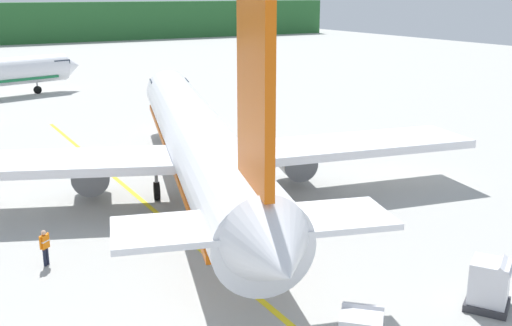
# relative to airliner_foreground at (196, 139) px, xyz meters

# --- Properties ---
(airliner_foreground) EXTENTS (34.14, 40.85, 11.90)m
(airliner_foreground) POSITION_rel_airliner_foreground_xyz_m (0.00, 0.00, 0.00)
(airliner_foreground) COLOR white
(airliner_foreground) RESTS_ON ground
(cargo_container_near) EXTENTS (2.25, 2.25, 2.11)m
(cargo_container_near) POSITION_rel_airliner_foreground_xyz_m (3.91, -19.16, -2.39)
(cargo_container_near) COLOR #333338
(cargo_container_near) RESTS_ON ground
(crew_supervisor) EXTENTS (0.51, 0.46, 1.71)m
(crew_supervisor) POSITION_rel_airliner_foreground_xyz_m (-10.52, -6.40, -2.38)
(crew_supervisor) COLOR #191E33
(crew_supervisor) RESTS_ON ground
(apron_guide_line) EXTENTS (0.30, 60.00, 0.01)m
(apron_guide_line) POSITION_rel_airliner_foreground_xyz_m (-3.62, -4.45, -3.39)
(apron_guide_line) COLOR yellow
(apron_guide_line) RESTS_ON ground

